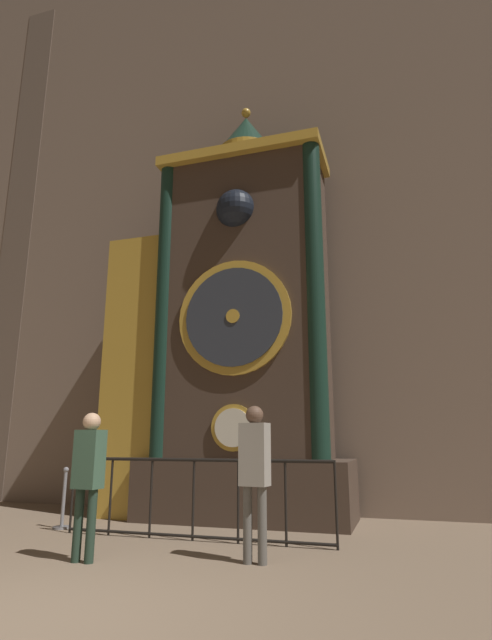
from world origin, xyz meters
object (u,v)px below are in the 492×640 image
clock_tower (227,329)px  stanchion_post (63,509)px  visitor_near (88,470)px  visitor_far (255,466)px

clock_tower → stanchion_post: 4.24m
clock_tower → visitor_near: clock_tower is taller
stanchion_post → clock_tower: bearing=35.6°
visitor_near → visitor_far: (1.97, 0.53, 0.05)m
stanchion_post → visitor_far: bearing=-20.1°
visitor_far → stanchion_post: size_ratio=1.88×
clock_tower → visitor_near: (-0.53, -3.50, -2.46)m
visitor_near → stanchion_post: bearing=138.0°
visitor_near → clock_tower: bearing=87.0°
visitor_far → clock_tower: bearing=122.8°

